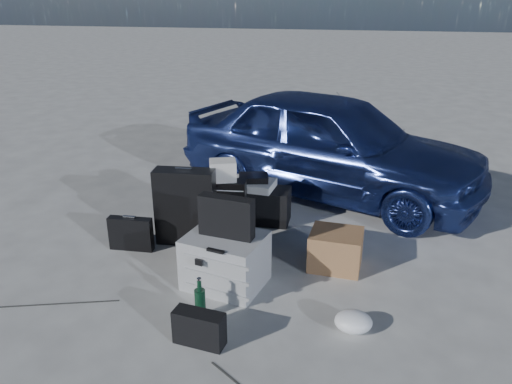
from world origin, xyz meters
TOP-DOWN VIEW (x-y plane):
  - ground at (0.00, 0.00)m, footprint 60.00×60.00m
  - car at (0.72, 2.39)m, footprint 3.78×2.57m
  - pelican_case at (0.08, 0.18)m, footprint 0.69×0.60m
  - laptop_bag at (0.10, 0.19)m, footprint 0.45×0.17m
  - briefcase at (-0.93, 0.57)m, footprint 0.41×0.11m
  - suitcase_left at (-0.48, 0.82)m, footprint 0.57×0.25m
  - suitcase_right at (-0.19, 1.04)m, footprint 0.49×0.22m
  - white_carton at (-0.18, 1.06)m, footprint 0.29×0.26m
  - duffel_bag at (0.05, 1.42)m, footprint 0.72×0.32m
  - flat_box_white at (0.03, 1.42)m, footprint 0.46×0.36m
  - flat_box_black at (0.03, 1.43)m, footprint 0.34×0.27m
  - kraft_bag at (0.03, 0.63)m, footprint 0.35×0.25m
  - cardboard_box at (0.93, 0.66)m, footprint 0.46×0.41m
  - plastic_bag at (1.12, -0.21)m, footprint 0.29×0.25m
  - messenger_bag at (0.11, -0.57)m, footprint 0.36×0.18m
  - green_bottle at (0.02, -0.29)m, footprint 0.09×0.09m

SIDE VIEW (x-z plane):
  - ground at x=0.00m, z-range 0.00..0.00m
  - plastic_bag at x=1.12m, z-range 0.00..0.15m
  - messenger_bag at x=0.11m, z-range 0.00..0.24m
  - briefcase at x=-0.93m, z-range 0.00..0.32m
  - green_bottle at x=0.02m, z-range 0.00..0.32m
  - cardboard_box at x=0.93m, z-range 0.00..0.33m
  - duffel_bag at x=0.05m, z-range 0.00..0.36m
  - kraft_bag at x=0.03m, z-range 0.00..0.43m
  - pelican_case at x=0.08m, z-range 0.00..0.43m
  - suitcase_right at x=-0.19m, z-range 0.00..0.57m
  - suitcase_left at x=-0.48m, z-range 0.00..0.72m
  - flat_box_white at x=0.03m, z-range 0.36..0.44m
  - flat_box_black at x=0.03m, z-range 0.44..0.50m
  - car at x=0.72m, z-range 0.00..1.20m
  - laptop_bag at x=0.10m, z-range 0.43..0.76m
  - white_carton at x=-0.18m, z-range 0.57..0.76m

